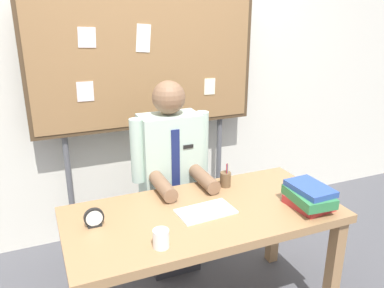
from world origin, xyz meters
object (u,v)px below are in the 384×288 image
coffee_mug (161,239)px  open_notebook (206,211)px  pen_holder (225,179)px  desk_clock (94,218)px  bulletin_board (147,67)px  person (171,186)px  book_stack (309,197)px  desk (203,225)px

coffee_mug → open_notebook: bearing=33.3°
open_notebook → pen_holder: pen_holder is taller
open_notebook → desk_clock: desk_clock is taller
pen_holder → desk_clock: bearing=-168.8°
bulletin_board → desk_clock: size_ratio=18.09×
desk_clock → open_notebook: bearing=-8.7°
bulletin_board → coffee_mug: 1.46m
person → pen_holder: (0.27, -0.30, 0.14)m
open_notebook → book_stack: bearing=-17.0°
pen_holder → open_notebook: bearing=-134.7°
book_stack → open_notebook: 0.60m
open_notebook → desk_clock: (-0.60, 0.09, 0.04)m
desk_clock → pen_holder: bearing=11.2°
bulletin_board → book_stack: bulletin_board is taller
person → pen_holder: size_ratio=8.67×
bulletin_board → open_notebook: 1.25m
desk → pen_holder: size_ratio=9.73×
open_notebook → coffee_mug: size_ratio=3.45×
desk → desk_clock: (-0.60, 0.07, 0.14)m
desk_clock → pen_holder: 0.88m
desk → person: bearing=90.0°
desk → pen_holder: 0.39m
open_notebook → pen_holder: size_ratio=2.01×
desk → open_notebook: 0.10m
bulletin_board → open_notebook: size_ratio=5.97×
coffee_mug → book_stack: bearing=3.0°
desk → bulletin_board: bearing=90.0°
person → pen_holder: person is taller
person → desk_clock: 0.78m
bulletin_board → book_stack: size_ratio=6.39×
book_stack → coffee_mug: (-0.91, -0.05, -0.02)m
book_stack → pen_holder: pen_holder is taller
person → book_stack: 0.95m
book_stack → open_notebook: book_stack is taller
bulletin_board → coffee_mug: bearing=-104.6°
person → desk_clock: person is taller
pen_holder → coffee_mug: bearing=-140.9°
open_notebook → pen_holder: 0.37m
desk → person: 0.55m
desk_clock → pen_holder: size_ratio=0.66×
coffee_mug → bulletin_board: bearing=75.4°
open_notebook → desk_clock: bearing=171.3°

